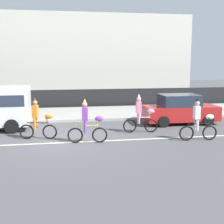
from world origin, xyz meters
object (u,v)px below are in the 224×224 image
(parade_cyclist_orange, at_px, (38,121))
(parade_cyclist_pink, at_px, (141,116))
(parked_car_red, at_px, (180,110))
(parade_cyclist_purple, at_px, (88,124))
(parade_cyclist_zebra, at_px, (199,122))

(parade_cyclist_orange, height_order, parade_cyclist_pink, same)
(parade_cyclist_orange, xyz_separation_m, parked_car_red, (7.64, 2.29, -0.06))
(parade_cyclist_orange, xyz_separation_m, parade_cyclist_purple, (2.13, -1.03, 0.00))
(parade_cyclist_orange, height_order, parade_cyclist_purple, same)
(parade_cyclist_purple, distance_m, parade_cyclist_zebra, 4.89)
(parade_cyclist_purple, distance_m, parked_car_red, 6.43)
(parade_cyclist_orange, bearing_deg, parade_cyclist_purple, -25.71)
(parade_cyclist_purple, relative_size, parked_car_red, 0.47)
(parked_car_red, bearing_deg, parade_cyclist_pink, -146.80)
(parade_cyclist_orange, relative_size, parade_cyclist_purple, 1.00)
(parade_cyclist_orange, xyz_separation_m, parade_cyclist_zebra, (7.00, -1.47, 0.00))
(parade_cyclist_pink, relative_size, parade_cyclist_zebra, 1.00)
(parade_cyclist_pink, bearing_deg, parade_cyclist_orange, -174.33)
(parade_cyclist_orange, bearing_deg, parade_cyclist_pink, 5.67)
(parade_cyclist_purple, xyz_separation_m, parade_cyclist_pink, (2.76, 1.51, 0.00))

